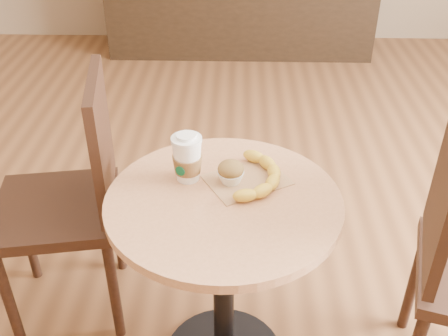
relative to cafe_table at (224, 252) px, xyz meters
The scene contains 6 objects.
cafe_table is the anchor object (origin of this frame).
chair_left 0.62m from the cafe_table, 153.94° to the left, with size 0.51×0.51×1.00m.
kraft_bag 0.25m from the cafe_table, 53.99° to the left, with size 0.24×0.18×0.00m, color #A97C52.
coffee_cup 0.32m from the cafe_table, 138.95° to the left, with size 0.09×0.10×0.16m.
muffin 0.27m from the cafe_table, 76.25° to the left, with size 0.08×0.08×0.07m.
banana 0.28m from the cafe_table, 40.14° to the left, with size 0.17×0.29×0.04m, color gold, non-canonical shape.
Camera 1 is at (-0.01, -1.30, 1.68)m, focal length 42.00 mm.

